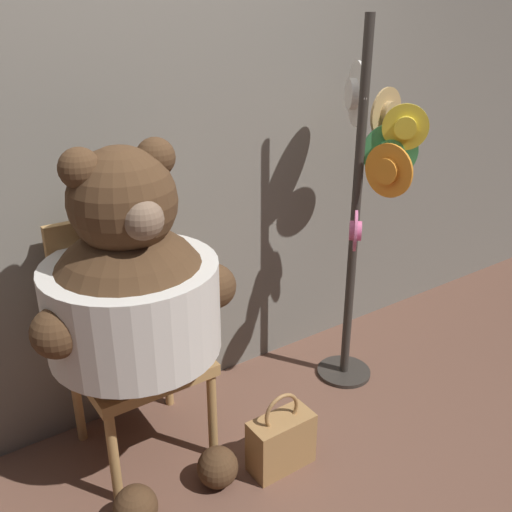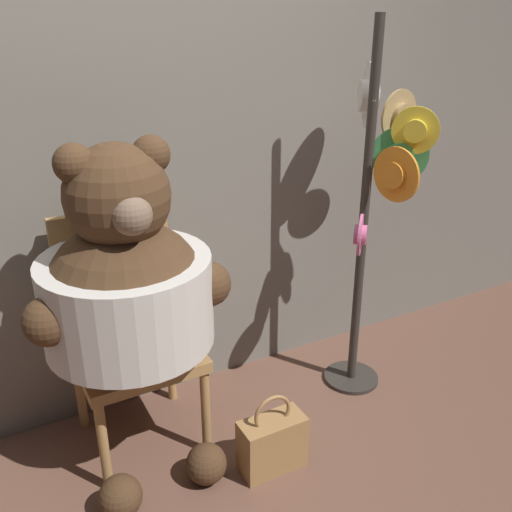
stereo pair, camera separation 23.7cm
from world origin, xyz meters
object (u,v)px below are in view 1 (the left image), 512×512
hat_display_rack (368,186)px  chair (128,332)px  handbag_on_ground (281,441)px  teddy_bear (133,297)px

hat_display_rack → chair: bearing=170.1°
hat_display_rack → handbag_on_ground: bearing=-156.2°
chair → hat_display_rack: size_ratio=0.58×
chair → hat_display_rack: bearing=-9.9°
chair → handbag_on_ground: chair is taller
chair → teddy_bear: (-0.03, -0.17, 0.25)m
teddy_bear → hat_display_rack: hat_display_rack is taller
teddy_bear → hat_display_rack: (1.17, -0.03, 0.24)m
chair → hat_display_rack: (1.14, -0.20, 0.49)m
teddy_bear → handbag_on_ground: size_ratio=3.77×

